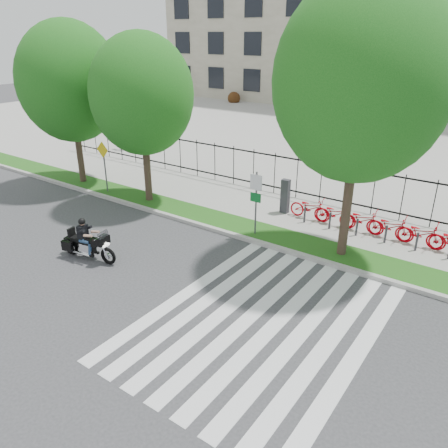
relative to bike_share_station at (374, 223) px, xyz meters
The scene contains 15 objects.
ground 9.10m from the bike_share_station, 127.52° to the right, with size 120.00×120.00×0.00m, color #343436.
curb 6.36m from the bike_share_station, 150.73° to the right, with size 60.00×0.20×0.15m, color #A2A199.
grass_verge 5.99m from the bike_share_station, 157.87° to the right, with size 60.00×1.50×0.15m, color #1D5615.
sidewalk 5.56m from the bike_share_station, behind, with size 60.00×3.50×0.15m, color #A7A59C.
plaza 18.65m from the bike_share_station, 107.25° to the left, with size 80.00×34.00×0.10m, color #A7A59C.
crosswalk_stripes 7.26m from the bike_share_station, 95.58° to the right, with size 5.70×8.00×0.01m, color silver, non-canonical shape.
iron_fence 5.90m from the bike_share_station, 160.09° to the left, with size 30.00×0.06×2.00m, color black, non-canonical shape.
lamp_post_left 18.36m from the bike_share_station, 164.68° to the left, with size 1.06×0.70×4.25m.
street_tree_0 15.54m from the bike_share_station, behind, with size 5.01×5.01×7.91m.
street_tree_1 10.97m from the bike_share_station, 167.13° to the right, with size 4.50×4.50×7.37m.
street_tree_2 5.84m from the bike_share_station, 99.39° to the right, with size 5.46×5.46×9.00m.
bike_share_station is the anchor object (origin of this frame).
sign_pole_regulatory 4.72m from the bike_share_station, 145.19° to the right, with size 0.50×0.09×2.50m.
sign_pole_warning 12.69m from the bike_share_station, 168.06° to the right, with size 0.78×0.09×2.49m.
motorcycle_rider 10.72m from the bike_share_station, 135.18° to the right, with size 2.37×0.85×1.84m.
Camera 1 is at (9.77, -8.76, 7.34)m, focal length 35.00 mm.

